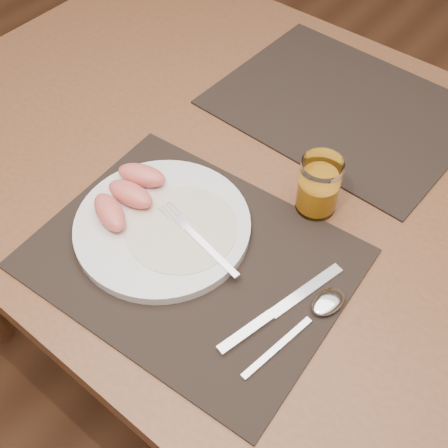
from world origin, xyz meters
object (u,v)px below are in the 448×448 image
at_px(placemat_near, 192,258).
at_px(fork, 192,233).
at_px(table, 274,208).
at_px(juice_glass, 318,188).
at_px(placemat_far, 342,107).
at_px(knife, 272,314).
at_px(plate, 163,226).
at_px(spoon, 321,308).

relative_size(placemat_near, fork, 2.58).
relative_size(table, juice_glass, 14.44).
distance_m(placemat_near, placemat_far, 0.44).
distance_m(fork, juice_glass, 0.21).
relative_size(placemat_near, placemat_far, 1.00).
height_order(placemat_far, juice_glass, juice_glass).
distance_m(table, placemat_near, 0.24).
bearing_deg(placemat_near, juice_glass, 66.23).
height_order(table, knife, knife).
distance_m(placemat_near, fork, 0.04).
bearing_deg(knife, placemat_near, 178.10).
height_order(plate, juice_glass, juice_glass).
relative_size(plate, juice_glass, 2.78).
xyz_separation_m(placemat_near, spoon, (0.20, 0.04, 0.01)).
xyz_separation_m(placemat_near, juice_glass, (0.09, 0.20, 0.05)).
height_order(table, plate, plate).
bearing_deg(placemat_far, plate, -98.13).
distance_m(placemat_far, fork, 0.42).
distance_m(table, knife, 0.28).
height_order(plate, fork, fork).
distance_m(table, spoon, 0.28).
bearing_deg(spoon, placemat_near, -167.52).
xyz_separation_m(plate, spoon, (0.27, 0.03, -0.00)).
height_order(fork, knife, fork).
relative_size(plate, fork, 1.55).
bearing_deg(spoon, fork, -175.19).
height_order(table, placemat_near, placemat_near).
distance_m(placemat_far, spoon, 0.45).
height_order(table, juice_glass, juice_glass).
bearing_deg(placemat_near, fork, 128.09).
relative_size(table, placemat_near, 3.11).
bearing_deg(knife, fork, 169.85).
relative_size(placemat_near, plate, 1.67).
bearing_deg(placemat_far, knife, -70.47).
bearing_deg(placemat_near, spoon, 12.48).
distance_m(knife, spoon, 0.07).
relative_size(fork, knife, 0.80).
bearing_deg(spoon, knife, -134.35).
height_order(placemat_far, knife, knife).
distance_m(placemat_far, juice_glass, 0.26).
relative_size(fork, spoon, 0.91).
bearing_deg(knife, plate, 175.43).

